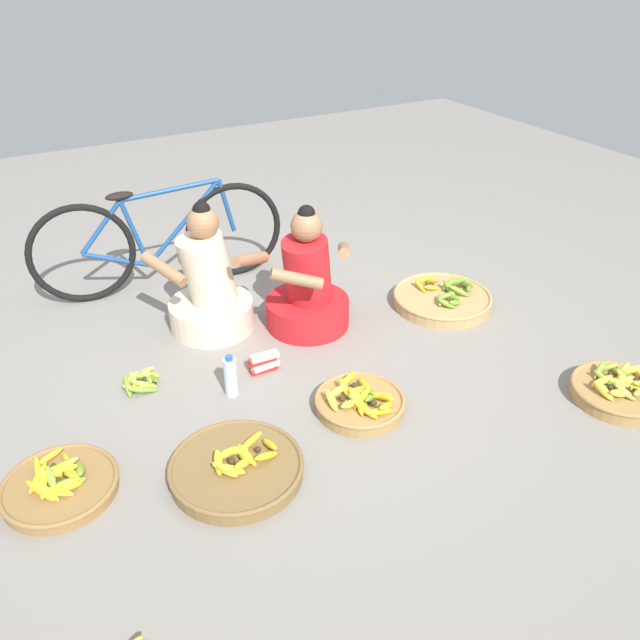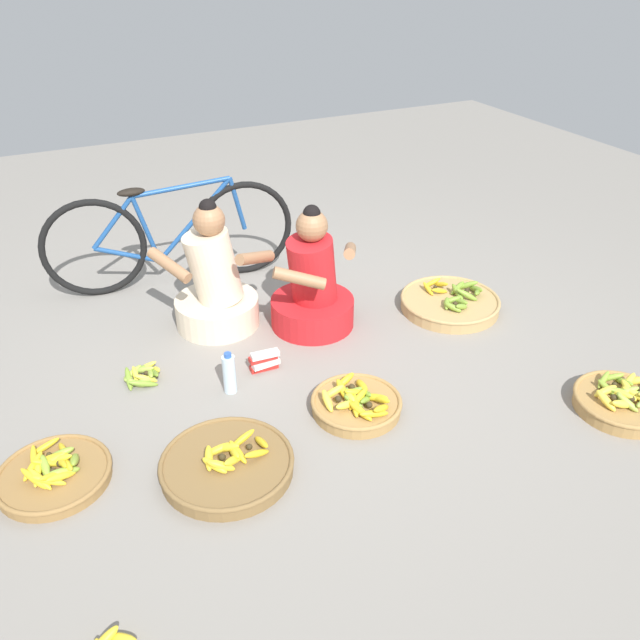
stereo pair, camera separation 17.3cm
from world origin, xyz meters
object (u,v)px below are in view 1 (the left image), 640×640
Objects in this scene: water_bottle at (231,377)px; banana_basket_back_center at (619,390)px; packet_carton_stack at (264,363)px; banana_basket_near_vendor at (60,485)px; banana_basket_back_left at (360,402)px; vendor_woman_front at (308,289)px; bicycle_leaning at (160,240)px; banana_basket_front_right at (237,468)px; loose_bananas_mid_right at (140,382)px; banana_basket_mid_left at (442,299)px; vendor_woman_behind at (209,289)px.

banana_basket_back_center is at bearing -30.13° from water_bottle.
packet_carton_stack is at bearing 23.90° from water_bottle.
banana_basket_near_vendor is 1.48m from banana_basket_back_left.
vendor_woman_front is 0.47× the size of bicycle_leaning.
banana_basket_front_right is 0.82m from packet_carton_stack.
vendor_woman_front reaches higher than loose_bananas_mid_right.
packet_carton_stack is (-1.54, 1.14, 0.01)m from banana_basket_back_center.
banana_basket_near_vendor is at bearing -162.80° from water_bottle.
banana_basket_near_vendor is 1.24m from packet_carton_stack.
loose_bananas_mid_right is at bearing 148.44° from banana_basket_back_center.
banana_basket_mid_left is at bearing 4.65° from packet_carton_stack.
bicycle_leaning is 1.97m from banana_basket_near_vendor.
vendor_woman_behind reaches higher than vendor_woman_front.
banana_basket_front_right is 2.52× the size of water_bottle.
banana_basket_mid_left reaches higher than loose_bananas_mid_right.
vendor_woman_behind reaches higher than water_bottle.
vendor_woman_behind is 2.38m from banana_basket_back_center.
vendor_woman_front reaches higher than banana_basket_back_left.
vendor_woman_front is 1.55× the size of banana_basket_near_vendor.
loose_bananas_mid_right is at bearing -173.72° from vendor_woman_front.
banana_basket_front_right is 1.27× the size of banana_basket_back_center.
banana_basket_back_left is (1.47, -0.16, 0.01)m from banana_basket_near_vendor.
vendor_woman_front reaches higher than packet_carton_stack.
banana_basket_mid_left is at bearing 31.96° from banana_basket_back_left.
vendor_woman_front is 1.68× the size of banana_basket_back_left.
banana_basket_back_left reaches higher than banana_basket_front_right.
banana_basket_near_vendor is 0.79× the size of banana_basket_mid_left.
bicycle_leaning is at bearing 123.95° from vendor_woman_front.
banana_basket_mid_left is (0.90, -0.22, -0.20)m from vendor_woman_front.
loose_bananas_mid_right is at bearing 177.28° from banana_basket_mid_left.
packet_carton_stack is at bearing 117.64° from banana_basket_back_left.
banana_basket_back_left reaches higher than packet_carton_stack.
bicycle_leaning reaches higher than banana_basket_back_left.
vendor_woman_behind is at bearing -82.32° from bicycle_leaning.
water_bottle is (-1.59, -0.22, 0.06)m from banana_basket_mid_left.
loose_bananas_mid_right is at bearing 48.78° from banana_basket_near_vendor.
vendor_woman_behind is 1.75× the size of banana_basket_back_left.
vendor_woman_behind is 0.49× the size of bicycle_leaning.
banana_basket_near_vendor is 0.80m from loose_bananas_mid_right.
banana_basket_near_vendor is 2.82m from banana_basket_back_center.
banana_basket_near_vendor is 0.78m from banana_basket_front_right.
bicycle_leaning is at bearing 81.65° from banana_basket_front_right.
banana_basket_back_center is (2.72, -0.74, 0.01)m from banana_basket_near_vendor.
banana_basket_front_right is 2.05m from banana_basket_back_center.
loose_bananas_mid_right is (-2.19, 1.35, -0.02)m from banana_basket_back_center.
banana_basket_near_vendor is at bearing 173.95° from banana_basket_back_left.
vendor_woman_front is 1.13m from bicycle_leaning.
banana_basket_back_left is 1.21m from loose_bananas_mid_right.
packet_carton_stack is at bearing -82.32° from bicycle_leaning.
banana_basket_back_left is 1.38m from banana_basket_back_center.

